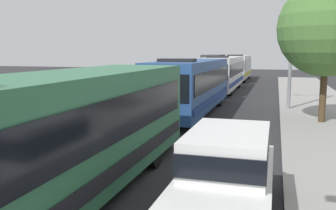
% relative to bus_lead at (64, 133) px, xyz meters
% --- Properties ---
extents(bus_lead, '(2.58, 11.47, 3.21)m').
position_rel_bus_lead_xyz_m(bus_lead, '(0.00, 0.00, 0.00)').
color(bus_lead, '#33724C').
rests_on(bus_lead, ground_plane).
extents(bus_second_in_line, '(2.58, 11.58, 3.21)m').
position_rel_bus_lead_xyz_m(bus_second_in_line, '(0.00, 13.39, 0.00)').
color(bus_second_in_line, '#284C8C').
rests_on(bus_second_in_line, ground_plane).
extents(bus_middle, '(2.58, 11.89, 3.21)m').
position_rel_bus_lead_xyz_m(bus_middle, '(0.00, 26.23, 0.00)').
color(bus_middle, silver).
rests_on(bus_middle, ground_plane).
extents(bus_fourth_in_line, '(2.58, 11.05, 3.21)m').
position_rel_bus_lead_xyz_m(bus_fourth_in_line, '(-0.00, 39.46, -0.00)').
color(bus_fourth_in_line, silver).
rests_on(bus_fourth_in_line, ground_plane).
extents(white_suv, '(1.86, 4.79, 1.90)m').
position_rel_bus_lead_xyz_m(white_suv, '(3.70, 0.24, -0.66)').
color(white_suv, white).
rests_on(white_suv, ground_plane).
extents(box_truck_oncoming, '(2.35, 7.27, 3.15)m').
position_rel_bus_lead_xyz_m(box_truck_oncoming, '(-3.30, 39.87, 0.01)').
color(box_truck_oncoming, '#B7B7BC').
rests_on(box_truck_oncoming, ground_plane).
extents(streetlamp_mid, '(5.51, 0.28, 8.94)m').
position_rel_bus_lead_xyz_m(streetlamp_mid, '(5.40, 15.84, 3.85)').
color(streetlamp_mid, gray).
rests_on(streetlamp_mid, sidewalk).
extents(roadside_tree, '(4.58, 4.58, 6.78)m').
position_rel_bus_lead_xyz_m(roadside_tree, '(6.82, 11.78, 2.94)').
color(roadside_tree, '#4C3823').
rests_on(roadside_tree, sidewalk).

